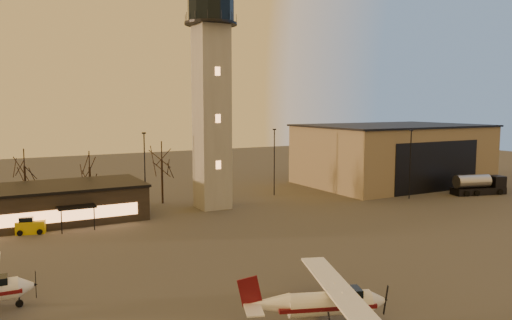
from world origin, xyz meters
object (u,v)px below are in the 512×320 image
(control_tower, at_px, (211,85))
(terminal, at_px, (32,205))
(fuel_truck, at_px, (478,186))
(service_cart, at_px, (30,227))
(cessna_front, at_px, (331,307))
(hangar, at_px, (392,154))

(control_tower, bearing_deg, terminal, 174.85)
(fuel_truck, height_order, service_cart, fuel_truck)
(terminal, height_order, service_cart, terminal)
(cessna_front, height_order, service_cart, cessna_front)
(service_cart, bearing_deg, control_tower, 21.36)
(hangar, relative_size, fuel_truck, 3.51)
(terminal, bearing_deg, hangar, 1.97)
(terminal, relative_size, service_cart, 7.91)
(cessna_front, bearing_deg, fuel_truck, 48.77)
(terminal, distance_m, service_cart, 5.21)
(control_tower, height_order, terminal, control_tower)
(terminal, xyz_separation_m, cessna_front, (14.07, -38.57, -0.97))
(fuel_truck, bearing_deg, service_cart, -172.24)
(cessna_front, distance_m, service_cart, 36.69)
(control_tower, xyz_separation_m, terminal, (-21.99, 1.98, -14.17))
(hangar, relative_size, cessna_front, 2.47)
(terminal, bearing_deg, fuel_truck, -11.40)
(hangar, height_order, service_cart, hangar)
(control_tower, relative_size, cessna_front, 2.63)
(hangar, xyz_separation_m, service_cart, (-58.64, -6.96, -4.45))
(hangar, height_order, fuel_truck, hangar)
(cessna_front, relative_size, service_cart, 3.86)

